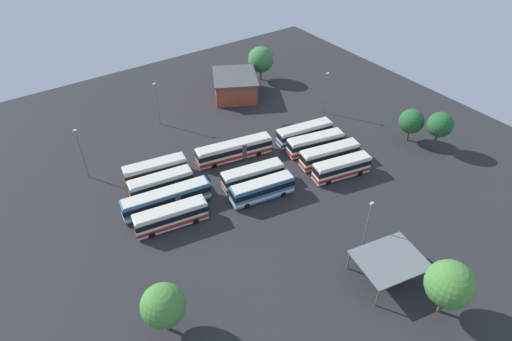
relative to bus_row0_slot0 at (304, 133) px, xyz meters
name	(u,v)px	position (x,y,z in m)	size (l,w,h in m)	color
ground_plane	(248,177)	(15.32, 3.16, -1.83)	(106.56, 106.56, 0.00)	#28282B
bus_row0_slot0	(304,133)	(0.00, 0.00, 0.00)	(11.28, 4.36, 3.47)	silver
bus_row0_slot1	(315,143)	(0.62, 3.86, 0.00)	(11.00, 4.87, 3.47)	silver
bus_row0_slot2	(329,155)	(0.92, 8.05, 0.00)	(11.28, 4.74, 3.47)	silver
bus_row0_slot3	(342,168)	(1.82, 12.08, 0.00)	(10.59, 4.62, 3.47)	silver
bus_row1_slot0	(234,150)	(14.14, -2.84, 0.00)	(14.27, 5.14, 3.47)	silver
bus_row1_slot2	(253,176)	(15.61, 5.14, 0.00)	(10.80, 4.43, 3.47)	silver
bus_row1_slot3	(262,189)	(16.35, 8.97, 0.00)	(10.85, 4.31, 3.47)	teal
bus_row2_slot0	(155,170)	(28.38, -5.60, 0.00)	(10.86, 4.35, 3.47)	silver
bus_row2_slot1	(161,184)	(29.16, -1.69, 0.00)	(10.68, 4.01, 3.47)	silver
bus_row2_slot2	(167,199)	(30.01, 2.30, 0.00)	(14.26, 4.59, 3.47)	teal
bus_row2_slot3	(171,217)	(31.26, 6.23, 0.00)	(11.31, 4.35, 3.47)	silver
depot_building	(235,85)	(0.98, -23.08, 0.64)	(13.51, 14.19, 4.91)	#99422D
maintenance_shelter	(390,260)	(11.90, 31.45, 1.48)	(9.87, 8.58, 3.49)	slate
lamp_post_by_building	(368,222)	(10.27, 25.64, 2.69)	(0.56, 0.28, 8.22)	slate
lamp_post_mid_lot	(326,91)	(-10.30, -5.87, 3.17)	(0.56, 0.28, 9.17)	slate
lamp_post_far_corner	(157,103)	(20.27, -21.51, 3.17)	(0.56, 0.28, 9.16)	slate
lamp_post_near_entrance	(82,152)	(37.90, -12.67, 3.47)	(0.56, 0.28, 9.75)	slate
tree_east_edge	(412,121)	(-16.59, 11.27, 2.45)	(4.68, 4.68, 6.63)	brown
tree_north_edge	(261,60)	(-8.35, -26.32, 3.27)	(6.02, 6.02, 8.12)	brown
tree_northeast	(450,284)	(10.61, 38.90, 3.53)	(5.82, 5.82, 8.28)	brown
tree_northwest	(440,125)	(-18.29, 16.06, 3.51)	(4.66, 4.66, 7.69)	brown
tree_south_edge	(163,306)	(39.46, 21.81, 2.87)	(5.28, 5.28, 7.35)	brown
puddle_back_corner	(231,146)	(12.71, -6.49, -1.83)	(3.51, 3.51, 0.01)	black
puddle_between_rows	(289,128)	(-0.31, -5.13, -1.83)	(3.43, 3.43, 0.01)	black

